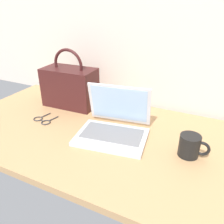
{
  "coord_description": "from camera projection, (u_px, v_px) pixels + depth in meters",
  "views": [
    {
      "loc": [
        0.4,
        -0.8,
        0.59
      ],
      "look_at": [
        0.01,
        0.0,
        0.15
      ],
      "focal_mm": 36.35,
      "sensor_mm": 36.0,
      "label": 1
    }
  ],
  "objects": [
    {
      "name": "handbag",
      "position": [
        70.0,
        86.0,
        1.3
      ],
      "size": [
        0.31,
        0.17,
        0.33
      ],
      "color": "#3F1919",
      "rests_on": "desk"
    },
    {
      "name": "desk",
      "position": [
        110.0,
        137.0,
        1.06
      ],
      "size": [
        1.6,
        0.76,
        0.03
      ],
      "color": "tan",
      "rests_on": "ground"
    },
    {
      "name": "coffee_mug",
      "position": [
        190.0,
        145.0,
        0.9
      ],
      "size": [
        0.12,
        0.08,
        0.09
      ],
      "color": "black",
      "rests_on": "desk"
    },
    {
      "name": "laptop",
      "position": [
        114.0,
        125.0,
        1.04
      ],
      "size": [
        0.34,
        0.31,
        0.21
      ],
      "color": "silver",
      "rests_on": "desk"
    },
    {
      "name": "eyeglasses",
      "position": [
        42.0,
        120.0,
        1.17
      ],
      "size": [
        0.12,
        0.12,
        0.01
      ],
      "color": "#333338",
      "rests_on": "desk"
    }
  ]
}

